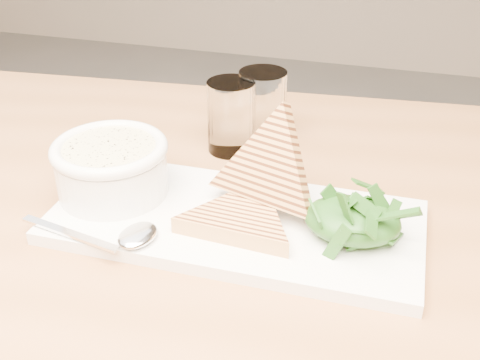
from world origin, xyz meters
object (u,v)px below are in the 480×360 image
(soup_bowl, at_px, (112,173))
(platter, at_px, (235,222))
(table_top, at_px, (138,239))
(glass_near, at_px, (231,117))
(glass_far, at_px, (262,107))

(soup_bowl, bearing_deg, platter, -3.94)
(table_top, height_order, glass_near, glass_near)
(table_top, distance_m, glass_near, 0.22)
(platter, height_order, glass_far, glass_far)
(soup_bowl, xyz_separation_m, glass_near, (0.09, 0.17, 0.01))
(soup_bowl, relative_size, glass_far, 1.26)
(glass_far, bearing_deg, soup_bowl, -120.85)
(table_top, bearing_deg, platter, 13.09)
(glass_far, bearing_deg, table_top, -108.53)
(glass_near, bearing_deg, glass_far, 52.32)
(platter, height_order, soup_bowl, soup_bowl)
(soup_bowl, xyz_separation_m, glass_far, (0.13, 0.21, 0.01))
(platter, xyz_separation_m, glass_far, (-0.03, 0.22, 0.04))
(table_top, relative_size, glass_far, 12.47)
(table_top, distance_m, soup_bowl, 0.08)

